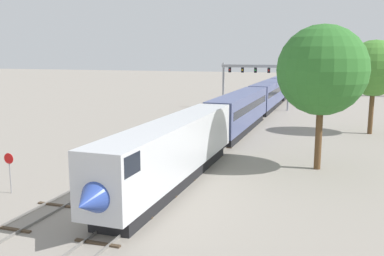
{
  "coord_description": "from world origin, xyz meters",
  "views": [
    {
      "loc": [
        13.17,
        -23.64,
        9.64
      ],
      "look_at": [
        1.0,
        12.0,
        3.0
      ],
      "focal_mm": 39.46,
      "sensor_mm": 36.0,
      "label": 1
    }
  ],
  "objects_px": {
    "passenger_train": "(257,101)",
    "stop_sign": "(9,167)",
    "trackside_tree_mid": "(374,68)",
    "signal_gantry": "(255,75)",
    "trackside_tree_left": "(322,70)"
  },
  "relations": [
    {
      "from": "passenger_train",
      "to": "trackside_tree_left",
      "type": "height_order",
      "value": "trackside_tree_left"
    },
    {
      "from": "signal_gantry",
      "to": "trackside_tree_left",
      "type": "bearing_deg",
      "value": -71.77
    },
    {
      "from": "trackside_tree_left",
      "to": "trackside_tree_mid",
      "type": "bearing_deg",
      "value": 74.02
    },
    {
      "from": "trackside_tree_mid",
      "to": "trackside_tree_left",
      "type": "bearing_deg",
      "value": -105.98
    },
    {
      "from": "passenger_train",
      "to": "signal_gantry",
      "type": "height_order",
      "value": "signal_gantry"
    },
    {
      "from": "trackside_tree_mid",
      "to": "signal_gantry",
      "type": "bearing_deg",
      "value": 133.52
    },
    {
      "from": "passenger_train",
      "to": "signal_gantry",
      "type": "relative_size",
      "value": 7.59
    },
    {
      "from": "trackside_tree_left",
      "to": "stop_sign",
      "type": "bearing_deg",
      "value": -145.92
    },
    {
      "from": "trackside_tree_left",
      "to": "trackside_tree_mid",
      "type": "height_order",
      "value": "trackside_tree_left"
    },
    {
      "from": "passenger_train",
      "to": "stop_sign",
      "type": "bearing_deg",
      "value": -103.86
    },
    {
      "from": "signal_gantry",
      "to": "stop_sign",
      "type": "relative_size",
      "value": 4.2
    },
    {
      "from": "passenger_train",
      "to": "stop_sign",
      "type": "relative_size",
      "value": 31.88
    },
    {
      "from": "stop_sign",
      "to": "trackside_tree_mid",
      "type": "height_order",
      "value": "trackside_tree_mid"
    },
    {
      "from": "signal_gantry",
      "to": "trackside_tree_mid",
      "type": "relative_size",
      "value": 1.07
    },
    {
      "from": "passenger_train",
      "to": "trackside_tree_left",
      "type": "bearing_deg",
      "value": -69.63
    }
  ]
}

